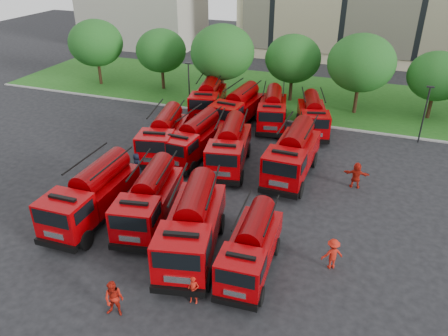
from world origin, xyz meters
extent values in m
plane|color=black|center=(0.00, 0.00, 0.00)|extent=(140.00, 140.00, 0.00)
cube|color=#194A13|center=(0.00, 26.00, 0.06)|extent=(70.00, 16.00, 0.12)
cube|color=gray|center=(0.00, 17.90, 0.07)|extent=(70.00, 0.30, 0.14)
cube|color=gray|center=(-30.00, 44.00, 5.00)|extent=(18.00, 12.00, 10.00)
cylinder|color=#382314|center=(-24.00, 22.00, 1.31)|extent=(0.36, 0.36, 2.62)
ellipsoid|color=#164F17|center=(-24.00, 22.00, 5.03)|extent=(6.30, 6.30, 5.36)
cylinder|color=#382314|center=(-16.00, 23.00, 1.19)|extent=(0.36, 0.36, 2.38)
ellipsoid|color=#164F17|center=(-16.00, 23.00, 4.56)|extent=(5.71, 5.71, 4.86)
cylinder|color=#382314|center=(-8.00, 21.50, 1.40)|extent=(0.36, 0.36, 2.80)
ellipsoid|color=#164F17|center=(-8.00, 21.50, 5.36)|extent=(6.72, 6.72, 5.71)
cylinder|color=#382314|center=(-1.00, 24.00, 1.22)|extent=(0.36, 0.36, 2.45)
ellipsoid|color=#164F17|center=(-1.00, 24.00, 4.69)|extent=(5.88, 5.88, 5.00)
cylinder|color=#382314|center=(6.00, 22.50, 1.36)|extent=(0.36, 0.36, 2.73)
ellipsoid|color=#164F17|center=(6.00, 22.50, 5.23)|extent=(6.55, 6.55, 5.57)
cylinder|color=#382314|center=(13.00, 23.50, 1.14)|extent=(0.36, 0.36, 2.27)
ellipsoid|color=#164F17|center=(13.00, 23.50, 4.36)|extent=(5.46, 5.46, 4.64)
cylinder|color=black|center=(-10.00, 17.20, 2.50)|extent=(0.14, 0.14, 5.00)
cube|color=black|center=(-10.00, 17.20, 5.05)|extent=(0.60, 0.25, 0.12)
cylinder|color=black|center=(12.00, 17.20, 2.50)|extent=(0.14, 0.14, 5.00)
cube|color=black|center=(12.00, 17.20, 5.05)|extent=(0.60, 0.25, 0.12)
cube|color=black|center=(-7.89, -2.50, 0.71)|extent=(2.63, 7.66, 0.33)
cube|color=black|center=(-7.82, -6.36, 0.65)|extent=(2.72, 0.32, 0.38)
cube|color=#870003|center=(-7.84, -5.11, 1.93)|extent=(2.71, 2.44, 2.12)
cube|color=black|center=(-7.82, -6.33, 2.42)|extent=(2.29, 0.09, 0.92)
cube|color=#870003|center=(-7.91, -1.30, 1.58)|extent=(2.75, 5.05, 1.41)
cylinder|color=#560002|center=(-7.91, -1.30, 2.73)|extent=(1.71, 4.60, 1.63)
cylinder|color=black|center=(-9.09, -5.35, 0.60)|extent=(0.40, 1.20, 1.20)
cylinder|color=black|center=(-6.59, -5.31, 0.60)|extent=(0.40, 1.20, 1.20)
cylinder|color=black|center=(-9.17, -0.56, 0.60)|extent=(0.40, 1.20, 1.20)
cylinder|color=black|center=(-6.67, -0.52, 0.60)|extent=(0.40, 1.20, 1.20)
cube|color=black|center=(-4.37, -1.53, 0.67)|extent=(3.61, 7.48, 0.31)
cube|color=black|center=(-3.71, -5.11, 0.61)|extent=(2.57, 0.71, 0.36)
cube|color=#870003|center=(-3.92, -3.95, 1.82)|extent=(2.88, 2.67, 2.00)
cube|color=black|center=(-3.71, -5.08, 2.28)|extent=(2.13, 0.44, 0.87)
cube|color=#870003|center=(-4.57, -0.43, 1.49)|extent=(3.32, 5.09, 1.33)
cylinder|color=#560002|center=(-4.57, -0.43, 2.57)|extent=(2.29, 4.51, 1.54)
cylinder|color=black|center=(-5.04, -4.37, 0.56)|extent=(0.56, 1.17, 1.13)
cylinder|color=black|center=(-2.73, -3.94, 0.56)|extent=(0.56, 1.17, 1.13)
cylinder|color=black|center=(-5.86, 0.07, 0.56)|extent=(0.56, 1.17, 1.13)
cylinder|color=black|center=(-3.54, 0.49, 0.56)|extent=(0.56, 1.17, 1.13)
cube|color=black|center=(-0.62, -3.39, 0.73)|extent=(4.21, 8.20, 0.34)
cube|color=black|center=(0.24, -7.26, 0.67)|extent=(2.79, 0.88, 0.39)
cube|color=#870003|center=(-0.04, -6.01, 1.98)|extent=(3.21, 3.00, 2.18)
cube|color=black|center=(0.24, -7.23, 2.49)|extent=(2.30, 0.56, 0.95)
cube|color=#870003|center=(-0.89, -2.19, 1.62)|extent=(3.79, 5.62, 1.45)
cylinder|color=#560002|center=(-0.89, -2.19, 2.81)|extent=(2.66, 4.95, 1.68)
cylinder|color=black|center=(-1.24, -6.51, 0.61)|extent=(0.65, 1.29, 1.23)
cylinder|color=black|center=(1.27, -5.95, 0.61)|extent=(0.65, 1.29, 1.23)
cylinder|color=black|center=(-2.31, -1.70, 0.61)|extent=(0.65, 1.29, 1.23)
cylinder|color=black|center=(0.20, -1.15, 0.61)|extent=(0.65, 1.29, 1.23)
cube|color=black|center=(2.92, -3.72, 0.60)|extent=(2.45, 6.53, 0.28)
cube|color=black|center=(3.10, -6.97, 0.55)|extent=(2.30, 0.35, 0.32)
cube|color=#870003|center=(3.04, -5.92, 1.63)|extent=(2.35, 2.14, 1.79)
cube|color=black|center=(3.09, -6.94, 2.04)|extent=(1.93, 0.15, 0.78)
cube|color=#870003|center=(2.87, -2.71, 1.33)|extent=(2.47, 4.34, 1.19)
cylinder|color=#560002|center=(2.87, -2.71, 2.31)|extent=(1.58, 3.92, 1.38)
cylinder|color=black|center=(1.99, -6.16, 0.50)|extent=(0.37, 1.03, 1.01)
cylinder|color=black|center=(4.10, -6.04, 0.50)|extent=(0.37, 1.03, 1.01)
cylinder|color=black|center=(1.78, -2.12, 0.50)|extent=(0.37, 1.03, 1.01)
cylinder|color=black|center=(3.89, -2.01, 0.50)|extent=(0.37, 1.03, 1.01)
cube|color=black|center=(-7.93, 7.48, 0.69)|extent=(3.90, 7.75, 0.32)
cube|color=black|center=(-7.16, 3.80, 0.63)|extent=(2.64, 0.80, 0.37)
cube|color=#870003|center=(-7.41, 4.99, 1.88)|extent=(3.01, 2.81, 2.06)
cube|color=black|center=(-7.17, 3.83, 2.35)|extent=(2.19, 0.51, 0.90)
cube|color=#870003|center=(-8.17, 8.62, 1.53)|extent=(3.53, 5.30, 1.38)
cylinder|color=#560002|center=(-8.17, 8.62, 2.66)|extent=(2.46, 4.68, 1.59)
cylinder|color=black|center=(-8.56, 4.53, 0.58)|extent=(0.60, 1.22, 1.16)
cylinder|color=black|center=(-6.18, 5.03, 0.58)|extent=(0.60, 1.22, 1.16)
cylinder|color=black|center=(-9.51, 9.09, 0.58)|extent=(0.60, 1.22, 1.16)
cylinder|color=black|center=(-7.13, 9.59, 0.58)|extent=(0.60, 1.22, 1.16)
cube|color=black|center=(-5.38, 7.67, 0.66)|extent=(2.82, 7.29, 0.31)
cube|color=black|center=(-5.62, 4.05, 0.61)|extent=(2.56, 0.43, 0.36)
cube|color=#870003|center=(-5.54, 5.22, 1.81)|extent=(2.65, 2.41, 1.99)
cube|color=black|center=(-5.62, 4.08, 2.27)|extent=(2.14, 0.19, 0.87)
cube|color=#870003|center=(-5.30, 8.79, 1.48)|extent=(2.81, 4.85, 1.33)
cylinder|color=#560002|center=(-5.30, 8.79, 2.57)|extent=(1.82, 4.38, 1.53)
cylinder|color=black|center=(-6.73, 5.10, 0.56)|extent=(0.43, 1.14, 1.12)
cylinder|color=black|center=(-4.38, 4.94, 0.56)|extent=(0.43, 1.14, 1.12)
cylinder|color=black|center=(-6.42, 9.58, 0.56)|extent=(0.43, 1.14, 1.12)
cylinder|color=black|center=(-4.08, 9.43, 0.56)|extent=(0.43, 1.14, 1.12)
cube|color=black|center=(-2.17, 7.28, 0.69)|extent=(3.75, 7.70, 0.32)
cube|color=black|center=(-1.48, 3.60, 0.63)|extent=(2.64, 0.75, 0.37)
cube|color=#870003|center=(-1.71, 4.79, 1.87)|extent=(2.97, 2.76, 2.06)
cube|color=black|center=(-1.49, 3.63, 2.35)|extent=(2.19, 0.46, 0.90)
cube|color=#870003|center=(-2.39, 8.42, 1.53)|extent=(3.43, 5.24, 1.37)
cylinder|color=#560002|center=(-2.39, 8.42, 2.65)|extent=(2.37, 4.64, 1.58)
cylinder|color=black|center=(-2.86, 4.36, 0.58)|extent=(0.58, 1.21, 1.16)
cylinder|color=black|center=(-0.48, 4.81, 0.58)|extent=(0.58, 1.21, 1.16)
cylinder|color=black|center=(-3.72, 8.92, 0.58)|extent=(0.58, 1.21, 1.16)
cylinder|color=black|center=(-1.33, 9.37, 0.58)|extent=(0.58, 1.21, 1.16)
cube|color=black|center=(2.74, 7.43, 0.72)|extent=(2.74, 7.85, 0.33)
cube|color=black|center=(2.65, 3.48, 0.67)|extent=(2.79, 0.34, 0.39)
cube|color=#870003|center=(2.68, 4.76, 1.97)|extent=(2.78, 2.51, 2.17)
cube|color=black|center=(2.65, 3.51, 2.48)|extent=(2.34, 0.11, 0.95)
cube|color=#870003|center=(2.77, 8.65, 1.61)|extent=(2.84, 5.18, 1.45)
cylinder|color=#560002|center=(2.77, 8.65, 2.80)|extent=(1.78, 4.71, 1.67)
cylinder|color=black|center=(1.40, 4.56, 0.61)|extent=(0.42, 1.23, 1.22)
cylinder|color=black|center=(3.96, 4.50, 0.61)|extent=(0.42, 1.23, 1.22)
cylinder|color=black|center=(1.51, 9.46, 0.61)|extent=(0.42, 1.23, 1.22)
cylinder|color=black|center=(4.07, 9.40, 0.61)|extent=(0.42, 1.23, 1.22)
cube|color=black|center=(-7.89, 17.14, 0.69)|extent=(3.89, 7.79, 0.32)
cube|color=black|center=(-7.13, 13.44, 0.64)|extent=(2.66, 0.80, 0.37)
cube|color=#870003|center=(-7.37, 14.64, 1.89)|extent=(3.02, 2.82, 2.07)
cube|color=black|center=(-7.14, 13.47, 2.37)|extent=(2.20, 0.50, 0.90)
cube|color=#870003|center=(-8.12, 18.29, 1.54)|extent=(3.54, 5.32, 1.38)
cylinder|color=#560002|center=(-8.12, 18.29, 2.67)|extent=(2.46, 4.70, 1.60)
cylinder|color=black|center=(-8.53, 14.18, 0.59)|extent=(0.60, 1.22, 1.17)
cylinder|color=black|center=(-6.13, 14.68, 0.59)|extent=(0.60, 1.22, 1.17)
cylinder|color=black|center=(-9.47, 18.77, 0.59)|extent=(0.60, 1.22, 1.17)
cylinder|color=black|center=(-7.07, 19.26, 0.59)|extent=(0.60, 1.22, 1.17)
cube|color=black|center=(-4.26, 15.51, 0.69)|extent=(3.10, 7.63, 0.32)
cube|color=black|center=(-4.60, 11.75, 0.64)|extent=(2.67, 0.50, 0.37)
cube|color=#870003|center=(-4.49, 12.97, 1.89)|extent=(2.80, 2.56, 2.07)
cube|color=black|center=(-4.60, 11.78, 2.37)|extent=(2.23, 0.25, 0.90)
cube|color=#870003|center=(-4.16, 16.68, 1.54)|extent=(3.03, 5.11, 1.38)
cylinder|color=#560002|center=(-4.16, 16.68, 2.67)|extent=(1.99, 4.59, 1.60)
cylinder|color=black|center=(-5.73, 12.87, 0.58)|extent=(0.48, 1.20, 1.17)
cylinder|color=black|center=(-3.29, 12.65, 0.58)|extent=(0.48, 1.20, 1.17)
cylinder|color=black|center=(-5.31, 17.53, 0.58)|extent=(0.48, 1.20, 1.17)
cylinder|color=black|center=(-2.87, 17.31, 0.58)|extent=(0.48, 1.20, 1.17)
cube|color=black|center=(-1.11, 16.47, 0.65)|extent=(3.70, 7.35, 0.30)
cube|color=black|center=(-0.38, 12.98, 0.60)|extent=(2.51, 0.76, 0.35)
cube|color=#870003|center=(-0.62, 14.11, 1.78)|extent=(2.86, 2.67, 1.96)
cube|color=black|center=(-0.39, 13.01, 2.23)|extent=(2.07, 0.48, 0.85)
cube|color=#870003|center=(-1.34, 17.55, 1.46)|extent=(3.35, 5.02, 1.30)
cylinder|color=#560002|center=(-1.34, 17.55, 2.52)|extent=(2.34, 4.44, 1.51)
cylinder|color=black|center=(-1.71, 13.68, 0.55)|extent=(0.57, 1.15, 1.10)
cylinder|color=black|center=(0.55, 14.15, 0.55)|extent=(0.57, 1.15, 1.10)
cylinder|color=black|center=(-2.61, 18.00, 0.55)|extent=(0.57, 1.15, 1.10)
cylinder|color=black|center=(-0.35, 18.47, 0.55)|extent=(0.57, 1.15, 1.10)
cube|color=black|center=(2.71, 16.32, 0.63)|extent=(3.89, 7.15, 0.29)
cube|color=black|center=(3.59, 12.99, 0.58)|extent=(2.41, 0.85, 0.34)
cube|color=#870003|center=(3.30, 14.07, 1.72)|extent=(2.85, 2.67, 1.89)
cube|color=black|center=(3.58, 13.01, 2.16)|extent=(1.99, 0.57, 0.83)
cube|color=#870003|center=(2.44, 17.36, 1.41)|extent=(3.44, 4.93, 1.26)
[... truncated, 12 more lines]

